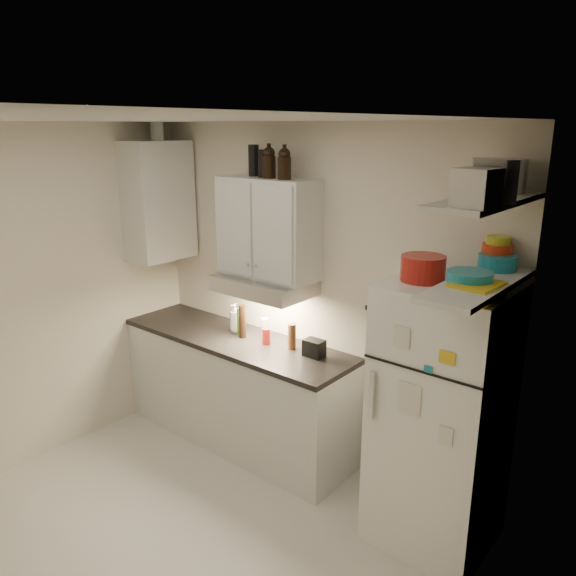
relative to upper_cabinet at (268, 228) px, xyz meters
The scene contains 36 objects.
floor 2.29m from the upper_cabinet, 77.33° to the right, with size 3.20×3.00×0.02m, color silver.
ceiling 1.58m from the upper_cabinet, 77.33° to the right, with size 3.20×3.00×0.02m, color silver.
back_wall 0.63m from the upper_cabinet, 30.26° to the left, with size 3.20×0.02×2.60m, color beige.
left_wall 1.94m from the upper_cabinet, 134.46° to the right, with size 0.02×3.00×2.60m, color beige.
right_wall 2.39m from the upper_cabinet, 34.95° to the right, with size 0.02×3.00×2.60m, color beige.
base_cabinet 1.41m from the upper_cabinet, 151.63° to the right, with size 2.10×0.60×0.88m, color silver.
countertop 0.97m from the upper_cabinet, 151.63° to the right, with size 2.10×0.62×0.04m, color black.
upper_cabinet is the anchor object (origin of this frame).
side_cabinet 1.15m from the upper_cabinet, behind, with size 0.33×0.55×1.00m, color silver.
range_hood 0.44m from the upper_cabinet, 90.00° to the right, with size 0.76×0.46×0.12m, color silver.
fridge 1.84m from the upper_cabinet, ahead, with size 0.70×0.68×1.70m, color white.
shelf_hi 1.82m from the upper_cabinet, 10.05° to the right, with size 0.30×0.95×0.03m, color silver.
shelf_lo 1.78m from the upper_cabinet, 10.05° to the right, with size 0.30×0.95×0.03m, color silver.
knife_strip 1.13m from the upper_cabinet, ahead, with size 0.42×0.02×0.03m, color black.
dutch_oven 1.40m from the upper_cabinet, ahead, with size 0.26×0.26×0.15m, color #A81A13.
book_stack 1.81m from the upper_cabinet, 12.25° to the right, with size 0.21×0.27×0.09m, color gold.
spice_jar 1.60m from the upper_cabinet, ahead, with size 0.07×0.07×0.11m, color silver.
stock_pot 1.78m from the upper_cabinet, ahead, with size 0.26×0.26×0.18m, color silver.
tin_a 1.94m from the upper_cabinet, 13.74° to the right, with size 0.20×0.18×0.20m, color #AAAAAD.
tin_b 2.00m from the upper_cabinet, 19.97° to the right, with size 0.17×0.17×0.17m, color #AAAAAD.
bowl_teal 1.72m from the upper_cabinet, ahead, with size 0.22×0.22×0.09m, color teal.
bowl_orange 1.70m from the upper_cabinet, ahead, with size 0.17×0.17×0.05m, color red.
bowl_yellow 1.70m from the upper_cabinet, ahead, with size 0.14×0.14×0.04m, color gold.
plates 1.75m from the upper_cabinet, 11.41° to the right, with size 0.24×0.24×0.06m, color teal.
growler_a 0.49m from the upper_cabinet, 39.19° to the right, with size 0.10×0.10×0.23m, color black, non-canonical shape.
growler_b 0.53m from the upper_cabinet, 12.89° to the right, with size 0.10×0.10×0.23m, color black, non-canonical shape.
thermos_a 0.48m from the upper_cabinet, 138.64° to the right, with size 0.07×0.07×0.20m, color black.
thermos_b 0.52m from the upper_cabinet, behind, with size 0.08×0.08×0.23m, color black.
side_jar 1.34m from the upper_cabinet, behind, with size 0.11×0.11×0.15m, color silver.
soap_bottle 0.85m from the upper_cabinet, behind, with size 0.10×0.10×0.27m, color silver.
pepper_mill 0.85m from the upper_cabinet, ahead, with size 0.06×0.06×0.20m, color brown.
oil_bottle 0.84m from the upper_cabinet, 166.24° to the right, with size 0.04×0.04×0.22m, color #4D731C.
vinegar_bottle 0.80m from the upper_cabinet, 154.46° to the right, with size 0.06×0.06×0.27m, color black.
clear_bottle 0.82m from the upper_cabinet, behind, with size 0.06×0.06×0.17m, color silver.
red_jar 0.85m from the upper_cabinet, 64.89° to the right, with size 0.06×0.06×0.13m, color #A81A13.
caddy 0.97m from the upper_cabinet, ahead, with size 0.15×0.11×0.13m, color black.
Camera 1 is at (2.48, -1.81, 2.57)m, focal length 35.00 mm.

